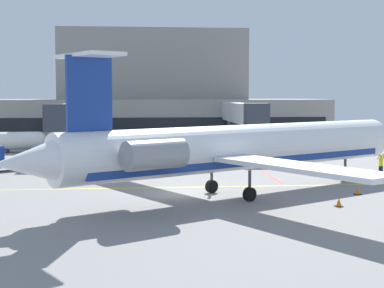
# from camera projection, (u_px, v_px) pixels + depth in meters

# --- Properties ---
(ground) EXTENTS (120.00, 120.00, 0.11)m
(ground) POSITION_uv_depth(u_px,v_px,m) (180.00, 195.00, 39.57)
(ground) COLOR gray
(terminal_building) EXTENTS (63.93, 17.23, 16.70)m
(terminal_building) POSITION_uv_depth(u_px,v_px,m) (125.00, 100.00, 87.34)
(terminal_building) COLOR gray
(terminal_building) RESTS_ON ground
(jet_bridge_west) EXTENTS (2.40, 21.02, 5.94)m
(jet_bridge_west) POSITION_uv_depth(u_px,v_px,m) (242.00, 114.00, 68.55)
(jet_bridge_west) COLOR silver
(jet_bridge_west) RESTS_ON ground
(jet_bridge_east) EXTENTS (2.40, 22.29, 5.90)m
(jet_bridge_east) POSITION_uv_depth(u_px,v_px,m) (68.00, 115.00, 66.05)
(jet_bridge_east) COLOR silver
(jet_bridge_east) RESTS_ON ground
(regional_jet) EXTENTS (30.33, 23.93, 9.09)m
(regional_jet) POSITION_uv_depth(u_px,v_px,m) (239.00, 148.00, 38.72)
(regional_jet) COLOR white
(regional_jet) RESTS_ON ground
(baggage_tug) EXTENTS (4.24, 3.49, 2.28)m
(baggage_tug) POSITION_uv_depth(u_px,v_px,m) (1.00, 160.00, 51.38)
(baggage_tug) COLOR #19389E
(baggage_tug) RESTS_ON ground
(pushback_tractor) EXTENTS (2.48, 3.75, 1.99)m
(pushback_tractor) POSITION_uv_depth(u_px,v_px,m) (99.00, 153.00, 58.40)
(pushback_tractor) COLOR #19389E
(pushback_tractor) RESTS_ON ground
(fuel_tank) EXTENTS (6.73, 2.93, 2.44)m
(fuel_tank) POSITION_uv_depth(u_px,v_px,m) (18.00, 141.00, 68.13)
(fuel_tank) COLOR white
(fuel_tank) RESTS_ON ground
(marshaller) EXTENTS (0.57, 0.72, 1.94)m
(marshaller) POSITION_uv_depth(u_px,v_px,m) (381.00, 164.00, 48.44)
(marshaller) COLOR #191E33
(marshaller) RESTS_ON ground
(safety_cone_alpha) EXTENTS (0.47, 0.47, 0.55)m
(safety_cone_alpha) POSITION_uv_depth(u_px,v_px,m) (358.00, 191.00, 39.41)
(safety_cone_alpha) COLOR orange
(safety_cone_alpha) RESTS_ON ground
(safety_cone_bravo) EXTENTS (0.47, 0.47, 0.55)m
(safety_cone_bravo) POSITION_uv_depth(u_px,v_px,m) (339.00, 203.00, 35.14)
(safety_cone_bravo) COLOR orange
(safety_cone_bravo) RESTS_ON ground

